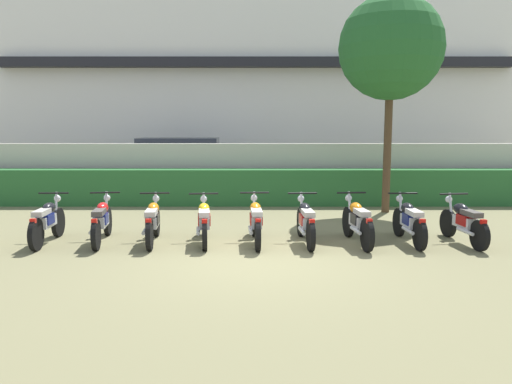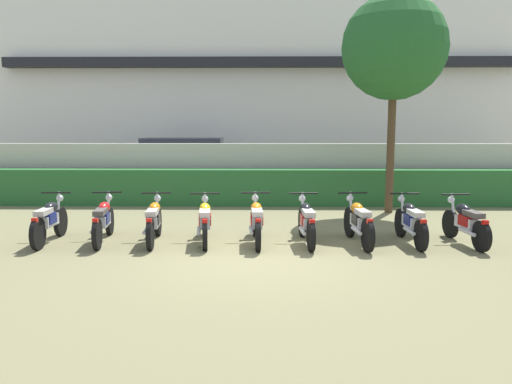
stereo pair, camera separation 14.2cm
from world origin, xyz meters
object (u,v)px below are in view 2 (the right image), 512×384
object	(u,v)px
motorcycle_in_row_1	(103,220)
motorcycle_in_row_3	(205,221)
motorcycle_in_row_0	(49,220)
motorcycle_in_row_6	(358,221)
motorcycle_in_row_2	(154,221)
parked_car	(188,165)
motorcycle_in_row_5	(306,221)
motorcycle_in_row_7	(411,221)
motorcycle_in_row_4	(256,221)
tree_near_inspector	(394,48)
motorcycle_in_row_8	(466,222)

from	to	relation	value
motorcycle_in_row_1	motorcycle_in_row_3	distance (m)	2.04
motorcycle_in_row_0	motorcycle_in_row_1	distance (m)	1.05
motorcycle_in_row_6	motorcycle_in_row_2	bearing A→B (deg)	83.60
parked_car	motorcycle_in_row_5	world-z (taller)	parked_car
motorcycle_in_row_5	motorcycle_in_row_7	distance (m)	2.05
motorcycle_in_row_0	motorcycle_in_row_4	size ratio (longest dim) A/B	0.96
tree_near_inspector	motorcycle_in_row_7	xyz separation A→B (m)	(-0.46, -3.57, -3.84)
motorcycle_in_row_1	motorcycle_in_row_7	world-z (taller)	same
motorcycle_in_row_1	motorcycle_in_row_2	bearing A→B (deg)	-100.14
motorcycle_in_row_3	motorcycle_in_row_6	distance (m)	3.01
parked_car	motorcycle_in_row_4	xyz separation A→B (m)	(2.51, -7.66, -0.49)
motorcycle_in_row_3	motorcycle_in_row_5	distance (m)	2.00
tree_near_inspector	motorcycle_in_row_4	bearing A→B (deg)	-134.30
motorcycle_in_row_2	tree_near_inspector	bearing A→B (deg)	-62.42
motorcycle_in_row_1	motorcycle_in_row_2	size ratio (longest dim) A/B	1.06
motorcycle_in_row_0	motorcycle_in_row_1	size ratio (longest dim) A/B	0.94
tree_near_inspector	motorcycle_in_row_3	xyz separation A→B (m)	(-4.51, -3.56, -3.85)
tree_near_inspector	motorcycle_in_row_2	xyz separation A→B (m)	(-5.52, -3.56, -3.84)
motorcycle_in_row_5	tree_near_inspector	bearing A→B (deg)	-38.21
motorcycle_in_row_5	motorcycle_in_row_8	world-z (taller)	motorcycle_in_row_5
motorcycle_in_row_5	motorcycle_in_row_7	world-z (taller)	motorcycle_in_row_5
motorcycle_in_row_2	motorcycle_in_row_4	distance (m)	2.03
motorcycle_in_row_3	motorcycle_in_row_7	world-z (taller)	motorcycle_in_row_7
motorcycle_in_row_8	motorcycle_in_row_4	bearing A→B (deg)	83.24
motorcycle_in_row_2	motorcycle_in_row_8	distance (m)	6.11
motorcycle_in_row_1	motorcycle_in_row_2	xyz separation A→B (m)	(1.03, -0.05, 0.00)
motorcycle_in_row_2	motorcycle_in_row_7	xyz separation A→B (m)	(5.06, -0.01, -0.00)
motorcycle_in_row_0	parked_car	bearing A→B (deg)	-14.50
motorcycle_in_row_1	motorcycle_in_row_0	bearing A→B (deg)	87.22
motorcycle_in_row_8	tree_near_inspector	bearing A→B (deg)	3.22
motorcycle_in_row_4	motorcycle_in_row_5	distance (m)	0.98
tree_near_inspector	motorcycle_in_row_4	size ratio (longest dim) A/B	2.98
parked_car	motorcycle_in_row_3	bearing A→B (deg)	-80.17
parked_car	motorcycle_in_row_6	xyz separation A→B (m)	(4.51, -7.72, -0.48)
motorcycle_in_row_0	motorcycle_in_row_8	world-z (taller)	motorcycle_in_row_0
motorcycle_in_row_5	motorcycle_in_row_6	xyz separation A→B (m)	(1.01, -0.04, 0.01)
motorcycle_in_row_1	motorcycle_in_row_3	world-z (taller)	motorcycle_in_row_1
parked_car	motorcycle_in_row_5	size ratio (longest dim) A/B	2.44
tree_near_inspector	motorcycle_in_row_3	bearing A→B (deg)	-141.70
motorcycle_in_row_5	motorcycle_in_row_6	bearing A→B (deg)	-95.56
motorcycle_in_row_3	motorcycle_in_row_6	bearing A→B (deg)	-97.85
motorcycle_in_row_4	motorcycle_in_row_5	xyz separation A→B (m)	(0.98, -0.02, -0.00)
parked_car	motorcycle_in_row_4	world-z (taller)	parked_car
motorcycle_in_row_0	motorcycle_in_row_4	bearing A→B (deg)	-92.46
motorcycle_in_row_1	motorcycle_in_row_6	bearing A→B (deg)	-98.77
motorcycle_in_row_3	motorcycle_in_row_0	bearing A→B (deg)	84.25
motorcycle_in_row_2	motorcycle_in_row_4	xyz separation A→B (m)	(2.03, -0.01, 0.00)
tree_near_inspector	motorcycle_in_row_7	size ratio (longest dim) A/B	3.10
motorcycle_in_row_2	motorcycle_in_row_6	xyz separation A→B (m)	(4.03, -0.07, 0.01)
motorcycle_in_row_6	motorcycle_in_row_8	size ratio (longest dim) A/B	1.06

